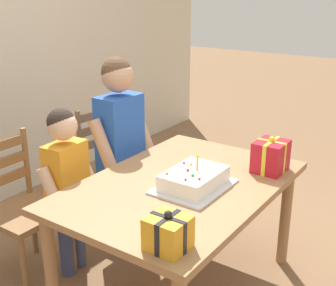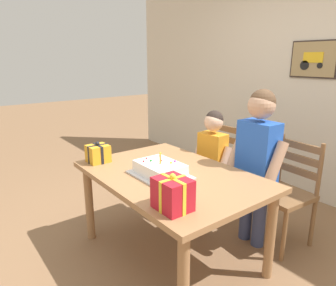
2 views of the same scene
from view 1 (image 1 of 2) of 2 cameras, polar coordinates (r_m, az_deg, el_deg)
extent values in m
cube|color=#9E7047|center=(2.56, 1.63, -5.53)|extent=(1.44, 0.98, 0.04)
cylinder|color=#9E7047|center=(3.08, 14.74, -9.13)|extent=(0.07, 0.07, 0.68)
cylinder|color=#9E7047|center=(2.57, -14.73, -15.42)|extent=(0.07, 0.07, 0.68)
cylinder|color=#9E7047|center=(3.40, 1.67, -5.61)|extent=(0.07, 0.07, 0.68)
cube|color=silver|center=(2.50, 3.31, -5.60)|extent=(0.44, 0.34, 0.01)
cube|color=white|center=(2.48, 3.33, -4.53)|extent=(0.36, 0.26, 0.09)
cylinder|color=orange|center=(2.46, 3.76, -2.73)|extent=(0.01, 0.01, 0.07)
sphere|color=yellow|center=(2.44, 3.78, -1.75)|extent=(0.02, 0.02, 0.02)
sphere|color=purple|center=(2.55, 2.06, -2.56)|extent=(0.02, 0.02, 0.02)
sphere|color=red|center=(2.45, 2.53, -3.47)|extent=(0.02, 0.02, 0.02)
sphere|color=orange|center=(2.40, -0.05, -3.93)|extent=(0.02, 0.02, 0.02)
sphere|color=red|center=(2.35, 4.04, -4.60)|extent=(0.01, 0.01, 0.01)
sphere|color=red|center=(2.34, 2.25, -4.67)|extent=(0.01, 0.01, 0.01)
sphere|color=yellow|center=(2.53, 2.96, -2.71)|extent=(0.02, 0.02, 0.02)
sphere|color=green|center=(2.39, 3.17, -4.15)|extent=(0.02, 0.02, 0.02)
cube|color=gold|center=(1.93, 0.01, -11.42)|extent=(0.16, 0.17, 0.15)
cube|color=black|center=(1.93, 0.01, -11.42)|extent=(0.17, 0.02, 0.15)
cube|color=black|center=(1.93, 0.01, -11.42)|extent=(0.02, 0.18, 0.15)
sphere|color=black|center=(1.89, 0.01, -9.13)|extent=(0.04, 0.04, 0.04)
cube|color=red|center=(2.75, 12.96, -1.66)|extent=(0.21, 0.17, 0.19)
cube|color=yellow|center=(2.75, 12.96, -1.66)|extent=(0.21, 0.02, 0.19)
cube|color=yellow|center=(2.75, 12.96, -1.66)|extent=(0.02, 0.18, 0.19)
sphere|color=yellow|center=(2.72, 13.13, 0.48)|extent=(0.04, 0.04, 0.04)
cube|color=brown|center=(2.94, -17.72, -8.53)|extent=(0.42, 0.42, 0.04)
cylinder|color=brown|center=(3.03, -12.10, -12.23)|extent=(0.04, 0.04, 0.43)
cylinder|color=brown|center=(2.83, -17.84, -15.28)|extent=(0.04, 0.04, 0.43)
cylinder|color=brown|center=(3.28, -16.77, -9.98)|extent=(0.04, 0.04, 0.43)
cylinder|color=brown|center=(3.08, -17.63, -2.17)|extent=(0.04, 0.04, 0.45)
cube|color=brown|center=(3.01, -20.32, -4.43)|extent=(0.36, 0.02, 0.06)
cube|color=brown|center=(2.96, -20.58, -2.44)|extent=(0.36, 0.02, 0.06)
cube|color=brown|center=(3.46, -6.57, -3.32)|extent=(0.45, 0.45, 0.04)
cylinder|color=brown|center=(3.56, -2.07, -6.67)|extent=(0.04, 0.04, 0.43)
cylinder|color=brown|center=(3.32, -6.48, -8.86)|extent=(0.04, 0.04, 0.43)
cylinder|color=brown|center=(3.80, -6.37, -5.02)|extent=(0.04, 0.04, 0.43)
cylinder|color=brown|center=(3.58, -10.76, -6.91)|extent=(0.04, 0.04, 0.43)
cylinder|color=brown|center=(3.63, -6.65, 1.90)|extent=(0.04, 0.04, 0.45)
cylinder|color=brown|center=(3.39, -11.26, 0.38)|extent=(0.04, 0.04, 0.45)
cube|color=brown|center=(3.53, -8.82, 0.12)|extent=(0.36, 0.05, 0.06)
cube|color=brown|center=(3.49, -8.92, 1.86)|extent=(0.36, 0.05, 0.06)
cube|color=brown|center=(3.46, -9.01, 3.64)|extent=(0.36, 0.05, 0.06)
cylinder|color=#38426B|center=(3.38, -5.01, -7.52)|extent=(0.11, 0.11, 0.51)
cylinder|color=#38426B|center=(3.29, -6.65, -8.40)|extent=(0.11, 0.11, 0.51)
cube|color=blue|center=(3.12, -6.15, 0.91)|extent=(0.32, 0.20, 0.58)
cylinder|color=tan|center=(3.25, -3.27, 1.36)|extent=(0.09, 0.24, 0.38)
cylinder|color=tan|center=(2.97, -8.18, -0.57)|extent=(0.09, 0.24, 0.38)
sphere|color=tan|center=(3.02, -6.44, 8.45)|extent=(0.22, 0.22, 0.22)
sphere|color=brown|center=(3.02, -6.60, 8.97)|extent=(0.21, 0.21, 0.21)
cylinder|color=#38426B|center=(3.08, -11.42, -11.76)|extent=(0.09, 0.09, 0.42)
cylinder|color=#38426B|center=(3.01, -12.88, -12.70)|extent=(0.09, 0.09, 0.42)
cube|color=orange|center=(2.84, -12.77, -4.54)|extent=(0.27, 0.18, 0.47)
cylinder|color=#E0B293|center=(2.93, -10.17, -3.86)|extent=(0.09, 0.20, 0.32)
cylinder|color=#E0B293|center=(2.72, -14.54, -6.17)|extent=(0.09, 0.20, 0.32)
sphere|color=#E0B293|center=(2.72, -13.31, 2.14)|extent=(0.18, 0.18, 0.18)
sphere|color=#2D231E|center=(2.72, -13.50, 2.62)|extent=(0.17, 0.17, 0.17)
camera|label=2|loc=(3.68, 37.07, 12.34)|focal=32.65mm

